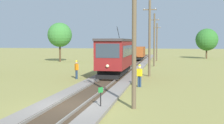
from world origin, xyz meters
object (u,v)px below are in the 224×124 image
object	(u,v)px
freight_car	(137,53)
tree_left_near	(207,40)
second_worker	(77,69)
utility_pole_mid	(154,39)
utility_pole_far	(157,41)
track_worker	(139,75)
utility_pole_near_tram	(150,38)
tree_right_near	(60,35)
utility_pole_foreground	(134,32)
red_tram	(116,55)
trackside_signal_marker	(101,97)

from	to	relation	value
freight_car	tree_left_near	size ratio (longest dim) A/B	0.84
second_worker	tree_left_near	world-z (taller)	tree_left_near
utility_pole_mid	second_worker	size ratio (longest dim) A/B	4.22
utility_pole_far	track_worker	size ratio (longest dim) A/B	3.88
utility_pole_near_tram	freight_car	bearing A→B (deg)	98.80
freight_car	tree_right_near	distance (m)	14.03
utility_pole_foreground	utility_pole_mid	world-z (taller)	utility_pole_foreground
red_tram	tree_left_near	distance (m)	36.03
freight_car	utility_pole_foreground	xyz separation A→B (m)	(3.31, -35.70, 2.49)
trackside_signal_marker	track_worker	bearing A→B (deg)	80.47
utility_pole_near_tram	utility_pole_far	world-z (taller)	utility_pole_near_tram
tree_left_near	utility_pole_near_tram	bearing A→B (deg)	-107.04
red_tram	tree_right_near	size ratio (longest dim) A/B	1.25
red_tram	second_worker	size ratio (longest dim) A/B	4.79
trackside_signal_marker	track_worker	xyz separation A→B (m)	(1.32, 7.85, 0.32)
utility_pole_foreground	utility_pole_near_tram	distance (m)	14.33
utility_pole_near_tram	red_tram	bearing A→B (deg)	-161.33
utility_pole_foreground	tree_left_near	bearing A→B (deg)	78.01
utility_pole_mid	utility_pole_far	bearing A→B (deg)	90.00
trackside_signal_marker	second_worker	bearing A→B (deg)	113.43
track_worker	second_worker	bearing A→B (deg)	-98.50
red_tram	track_worker	size ratio (longest dim) A/B	4.79
freight_car	utility_pole_near_tram	bearing A→B (deg)	-81.20
second_worker	trackside_signal_marker	bearing A→B (deg)	-108.26
utility_pole_foreground	utility_pole_mid	xyz separation A→B (m)	(0.00, 26.32, -0.19)
freight_car	utility_pole_foreground	world-z (taller)	utility_pole_foreground
red_tram	utility_pole_foreground	bearing A→B (deg)	-75.97
trackside_signal_marker	second_worker	distance (m)	12.59
utility_pole_foreground	track_worker	world-z (taller)	utility_pole_foreground
utility_pole_foreground	utility_pole_near_tram	bearing A→B (deg)	90.00
utility_pole_far	second_worker	distance (m)	28.31
utility_pole_foreground	utility_pole_far	bearing A→B (deg)	90.00
trackside_signal_marker	tree_left_near	world-z (taller)	tree_left_near
red_tram	utility_pole_mid	xyz separation A→B (m)	(3.30, 13.11, 1.66)
red_tram	track_worker	world-z (taller)	red_tram
track_worker	utility_pole_far	bearing A→B (deg)	-158.83
utility_pole_foreground	tree_left_near	xyz separation A→B (m)	(9.92, 46.68, -0.11)
track_worker	utility_pole_foreground	bearing A→B (deg)	24.71
freight_car	utility_pole_near_tram	xyz separation A→B (m)	(3.31, -21.37, 2.38)
freight_car	utility_pole_near_tram	size ratio (longest dim) A/B	0.68
utility_pole_mid	red_tram	bearing A→B (deg)	-104.14
trackside_signal_marker	second_worker	size ratio (longest dim) A/B	0.66
utility_pole_far	trackside_signal_marker	distance (m)	39.07
trackside_signal_marker	second_worker	world-z (taller)	second_worker
utility_pole_far	tree_right_near	xyz separation A→B (m)	(-16.65, -5.66, 1.15)
tree_left_near	trackside_signal_marker	bearing A→B (deg)	-103.81
utility_pole_near_tram	tree_right_near	size ratio (longest dim) A/B	1.12
tree_left_near	tree_right_near	distance (m)	30.01
track_worker	second_worker	world-z (taller)	same
second_worker	track_worker	bearing A→B (deg)	-72.04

